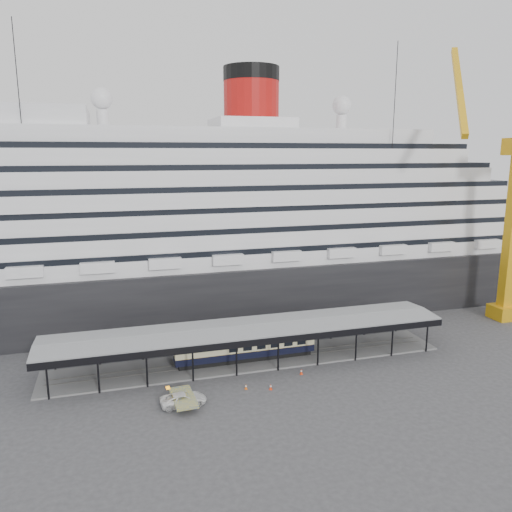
# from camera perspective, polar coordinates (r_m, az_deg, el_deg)

# --- Properties ---
(ground) EXTENTS (200.00, 200.00, 0.00)m
(ground) POSITION_cam_1_polar(r_m,az_deg,el_deg) (67.63, 0.42, -13.51)
(ground) COLOR #373739
(ground) RESTS_ON ground
(cruise_ship) EXTENTS (130.00, 30.00, 43.90)m
(cruise_ship) POSITION_cam_1_polar(r_m,az_deg,el_deg) (92.87, -5.26, 5.20)
(cruise_ship) COLOR black
(cruise_ship) RESTS_ON ground
(platform_canopy) EXTENTS (56.00, 9.18, 5.30)m
(platform_canopy) POSITION_cam_1_polar(r_m,az_deg,el_deg) (71.09, -0.76, -10.13)
(platform_canopy) COLOR slate
(platform_canopy) RESTS_ON ground
(crane_yellow) EXTENTS (23.83, 18.78, 47.60)m
(crane_yellow) POSITION_cam_1_polar(r_m,az_deg,el_deg) (95.09, 26.78, 5.13)
(crane_yellow) COLOR gold
(crane_yellow) RESTS_ON ground
(port_truck) EXTENTS (5.47, 2.74, 1.49)m
(port_truck) POSITION_cam_1_polar(r_m,az_deg,el_deg) (60.88, -8.29, -15.89)
(port_truck) COLOR silver
(port_truck) RESTS_ON ground
(pullman_carriage) EXTENTS (19.93, 2.80, 19.55)m
(pullman_carriage) POSITION_cam_1_polar(r_m,az_deg,el_deg) (70.92, -1.25, -10.16)
(pullman_carriage) COLOR black
(pullman_carriage) RESTS_ON ground
(traffic_cone_left) EXTENTS (0.36, 0.36, 0.67)m
(traffic_cone_left) POSITION_cam_1_polar(r_m,az_deg,el_deg) (64.05, -1.16, -14.70)
(traffic_cone_left) COLOR orange
(traffic_cone_left) RESTS_ON ground
(traffic_cone_mid) EXTENTS (0.50, 0.50, 0.74)m
(traffic_cone_mid) POSITION_cam_1_polar(r_m,az_deg,el_deg) (63.95, 1.69, -14.71)
(traffic_cone_mid) COLOR red
(traffic_cone_mid) RESTS_ON ground
(traffic_cone_right) EXTENTS (0.44, 0.44, 0.76)m
(traffic_cone_right) POSITION_cam_1_polar(r_m,az_deg,el_deg) (68.11, 5.20, -13.02)
(traffic_cone_right) COLOR #FA3B0D
(traffic_cone_right) RESTS_ON ground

